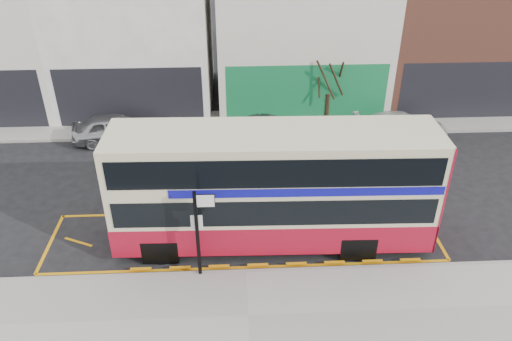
{
  "coord_description": "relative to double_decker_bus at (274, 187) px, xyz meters",
  "views": [
    {
      "loc": [
        -0.29,
        -12.78,
        11.49
      ],
      "look_at": [
        0.44,
        2.0,
        2.58
      ],
      "focal_mm": 35.0,
      "sensor_mm": 36.0,
      "label": 1
    }
  ],
  "objects": [
    {
      "name": "ground",
      "position": [
        -1.03,
        -1.38,
        -2.29
      ],
      "size": [
        120.0,
        120.0,
        0.0
      ],
      "primitive_type": "plane",
      "color": "black",
      "rests_on": "ground"
    },
    {
      "name": "pavement",
      "position": [
        -1.03,
        -3.68,
        -2.21
      ],
      "size": [
        40.0,
        4.0,
        0.15
      ],
      "primitive_type": "cube",
      "color": "#9C9994",
      "rests_on": "ground"
    },
    {
      "name": "kerb",
      "position": [
        -1.03,
        -1.76,
        -2.21
      ],
      "size": [
        40.0,
        0.15,
        0.15
      ],
      "primitive_type": "cube",
      "color": "gray",
      "rests_on": "ground"
    },
    {
      "name": "far_pavement",
      "position": [
        -1.03,
        9.62,
        -2.21
      ],
      "size": [
        50.0,
        3.0,
        0.15
      ],
      "primitive_type": "cube",
      "color": "#9C9994",
      "rests_on": "ground"
    },
    {
      "name": "road_markings",
      "position": [
        -1.03,
        0.22,
        -2.28
      ],
      "size": [
        14.0,
        3.4,
        0.01
      ],
      "primitive_type": null,
      "color": "orange",
      "rests_on": "ground"
    },
    {
      "name": "terrace_left",
      "position": [
        -6.54,
        13.61,
        3.03
      ],
      "size": [
        8.0,
        8.01,
        11.8
      ],
      "color": "white",
      "rests_on": "ground"
    },
    {
      "name": "terrace_green_shop",
      "position": [
        2.46,
        13.61,
        2.78
      ],
      "size": [
        9.0,
        8.01,
        11.3
      ],
      "color": "beige",
      "rests_on": "ground"
    },
    {
      "name": "terrace_right",
      "position": [
        11.46,
        13.6,
        2.29
      ],
      "size": [
        9.0,
        8.01,
        10.3
      ],
      "color": "#96503C",
      "rests_on": "ground"
    },
    {
      "name": "double_decker_bus",
      "position": [
        0.0,
        0.0,
        0.0
      ],
      "size": [
        10.95,
        2.78,
        4.35
      ],
      "rotation": [
        0.0,
        0.0,
        -0.02
      ],
      "color": "beige",
      "rests_on": "ground"
    },
    {
      "name": "bus_stop_post",
      "position": [
        -2.48,
        -1.78,
        -0.24
      ],
      "size": [
        0.79,
        0.14,
        3.19
      ],
      "rotation": [
        0.0,
        0.0,
        -0.02
      ],
      "color": "black",
      "rests_on": "pavement"
    },
    {
      "name": "car_silver",
      "position": [
        -7.09,
        8.07,
        -1.59
      ],
      "size": [
        4.3,
        2.18,
        1.4
      ],
      "primitive_type": "imported",
      "rotation": [
        0.0,
        0.0,
        1.7
      ],
      "color": "#9A9B9F",
      "rests_on": "ground"
    },
    {
      "name": "car_grey",
      "position": [
        0.5,
        7.53,
        -1.66
      ],
      "size": [
        3.94,
        1.84,
        1.25
      ],
      "primitive_type": "imported",
      "rotation": [
        0.0,
        0.0,
        1.43
      ],
      "color": "#3D4045",
      "rests_on": "ground"
    },
    {
      "name": "car_white",
      "position": [
        6.93,
        7.59,
        -1.61
      ],
      "size": [
        4.75,
        2.2,
        1.34
      ],
      "primitive_type": "imported",
      "rotation": [
        0.0,
        0.0,
        1.64
      ],
      "color": "silver",
      "rests_on": "ground"
    },
    {
      "name": "street_tree_right",
      "position": [
        3.57,
        9.64,
        0.76
      ],
      "size": [
        2.07,
        2.07,
        4.48
      ],
      "color": "#342817",
      "rests_on": "ground"
    }
  ]
}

